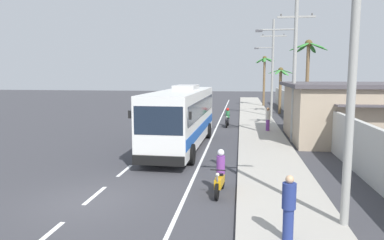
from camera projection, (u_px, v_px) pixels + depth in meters
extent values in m
plane|color=#3A3A3F|center=(88.00, 202.00, 12.66)|extent=(160.00, 160.00, 0.00)
cube|color=#A8A399|center=(265.00, 148.00, 21.57)|extent=(3.20, 90.00, 0.14)
cube|color=white|center=(45.00, 237.00, 9.93)|extent=(0.16, 2.00, 0.01)
cube|color=white|center=(95.00, 195.00, 13.31)|extent=(0.16, 2.00, 0.01)
cube|color=white|center=(125.00, 171.00, 16.70)|extent=(0.16, 2.00, 0.01)
cube|color=white|center=(144.00, 154.00, 20.08)|extent=(0.16, 2.00, 0.01)
cube|color=white|center=(158.00, 143.00, 23.47)|extent=(0.16, 2.00, 0.01)
cube|color=white|center=(169.00, 134.00, 26.85)|extent=(0.16, 2.00, 0.01)
cube|color=white|center=(177.00, 127.00, 30.24)|extent=(0.16, 2.00, 0.01)
cube|color=white|center=(183.00, 122.00, 33.62)|extent=(0.16, 2.00, 0.01)
cube|color=white|center=(189.00, 117.00, 37.01)|extent=(0.16, 2.00, 0.01)
cube|color=white|center=(193.00, 114.00, 40.39)|extent=(0.16, 2.00, 0.01)
cube|color=white|center=(197.00, 110.00, 43.78)|extent=(0.16, 2.00, 0.01)
cube|color=white|center=(200.00, 108.00, 47.16)|extent=(0.16, 2.00, 0.01)
cube|color=white|center=(203.00, 106.00, 50.55)|extent=(0.16, 2.00, 0.01)
cube|color=white|center=(205.00, 104.00, 53.93)|extent=(0.16, 2.00, 0.01)
cube|color=white|center=(207.00, 102.00, 57.31)|extent=(0.16, 2.00, 0.01)
cube|color=white|center=(209.00, 100.00, 60.70)|extent=(0.16, 2.00, 0.01)
cube|color=white|center=(214.00, 134.00, 26.96)|extent=(0.14, 70.00, 0.01)
cube|color=#B2B2AD|center=(318.00, 121.00, 24.86)|extent=(0.24, 60.00, 2.37)
cube|color=white|center=(182.00, 116.00, 21.67)|extent=(2.71, 11.57, 3.08)
cube|color=#192333|center=(183.00, 107.00, 21.80)|extent=(2.72, 10.65, 0.98)
cube|color=#192333|center=(158.00, 121.00, 16.01)|extent=(2.25, 0.15, 1.29)
cube|color=blue|center=(182.00, 127.00, 21.76)|extent=(2.74, 11.34, 0.55)
cube|color=black|center=(158.00, 161.00, 16.16)|extent=(2.40, 0.22, 0.44)
cube|color=#B7B7B7|center=(186.00, 87.00, 22.87)|extent=(1.40, 2.56, 0.28)
cube|color=black|center=(190.00, 116.00, 15.97)|extent=(0.12, 0.08, 0.36)
cube|color=black|center=(130.00, 114.00, 16.41)|extent=(0.12, 0.08, 0.36)
cylinder|color=black|center=(191.00, 154.00, 17.72)|extent=(0.34, 1.05, 1.04)
cylinder|color=black|center=(144.00, 153.00, 18.09)|extent=(0.34, 1.05, 1.04)
cylinder|color=black|center=(208.00, 131.00, 25.05)|extent=(0.34, 1.05, 1.04)
cylinder|color=black|center=(174.00, 130.00, 25.42)|extent=(0.34, 1.05, 1.04)
cylinder|color=black|center=(217.00, 192.00, 12.78)|extent=(0.15, 0.61, 0.60)
cylinder|color=black|center=(222.00, 181.00, 14.09)|extent=(0.17, 0.61, 0.60)
cube|color=gold|center=(220.00, 181.00, 13.36)|extent=(0.34, 1.12, 0.36)
cube|color=black|center=(221.00, 173.00, 13.62)|extent=(0.29, 0.62, 0.12)
cylinder|color=gray|center=(217.00, 183.00, 12.86)|extent=(0.09, 0.32, 0.67)
cylinder|color=black|center=(218.00, 170.00, 12.90)|extent=(0.56, 0.09, 0.04)
sphere|color=#EAEACC|center=(217.00, 175.00, 12.80)|extent=(0.14, 0.14, 0.14)
cylinder|color=#75388E|center=(221.00, 165.00, 13.53)|extent=(0.32, 0.32, 0.69)
sphere|color=white|center=(221.00, 153.00, 13.47)|extent=(0.26, 0.26, 0.26)
cylinder|color=black|center=(227.00, 124.00, 29.77)|extent=(0.14, 0.60, 0.60)
cylinder|color=black|center=(228.00, 122.00, 31.10)|extent=(0.16, 0.61, 0.60)
cube|color=black|center=(227.00, 121.00, 30.36)|extent=(0.30, 1.11, 0.36)
cube|color=black|center=(228.00, 118.00, 30.62)|extent=(0.27, 0.61, 0.12)
cylinder|color=gray|center=(227.00, 121.00, 29.85)|extent=(0.08, 0.32, 0.67)
cylinder|color=black|center=(227.00, 115.00, 29.89)|extent=(0.56, 0.07, 0.04)
sphere|color=#EAEACC|center=(227.00, 117.00, 29.79)|extent=(0.14, 0.14, 0.14)
cylinder|color=#2D7A47|center=(228.00, 114.00, 30.54)|extent=(0.32, 0.32, 0.61)
sphere|color=red|center=(228.00, 109.00, 30.48)|extent=(0.26, 0.26, 0.26)
cylinder|color=navy|center=(288.00, 224.00, 9.39)|extent=(0.28, 0.28, 0.86)
cylinder|color=navy|center=(289.00, 196.00, 9.29)|extent=(0.36, 0.36, 0.68)
sphere|color=tan|center=(290.00, 179.00, 9.24)|extent=(0.22, 0.22, 0.22)
cylinder|color=#75388E|center=(268.00, 125.00, 27.45)|extent=(0.28, 0.28, 0.86)
cylinder|color=beige|center=(268.00, 115.00, 27.35)|extent=(0.36, 0.36, 0.68)
sphere|color=#9E704C|center=(268.00, 109.00, 27.29)|extent=(0.25, 0.25, 0.25)
cylinder|color=#9E9E99|center=(353.00, 64.00, 9.84)|extent=(0.24, 0.24, 9.48)
cylinder|color=#9E9E99|center=(295.00, 65.00, 23.07)|extent=(0.24, 0.24, 10.02)
cube|color=#9E9E99|center=(296.00, 17.00, 22.68)|extent=(2.38, 0.12, 0.12)
cylinder|color=#4C4742|center=(281.00, 15.00, 22.79)|extent=(0.08, 0.08, 0.16)
cylinder|color=#4C4742|center=(312.00, 15.00, 22.54)|extent=(0.08, 0.08, 0.16)
cylinder|color=#9E9E99|center=(277.00, 30.00, 22.93)|extent=(2.31, 0.09, 0.09)
cube|color=#4C4C51|center=(259.00, 31.00, 23.09)|extent=(0.44, 0.24, 0.14)
cylinder|color=#9E9E99|center=(272.00, 69.00, 36.42)|extent=(0.24, 0.24, 9.84)
cube|color=#9E9E99|center=(273.00, 36.00, 36.00)|extent=(2.57, 0.12, 0.12)
cylinder|color=#4C4742|center=(263.00, 35.00, 36.12)|extent=(0.08, 0.08, 0.16)
cylinder|color=#4C4742|center=(284.00, 35.00, 35.84)|extent=(0.08, 0.08, 0.16)
cylinder|color=#9E9E99|center=(265.00, 48.00, 36.25)|extent=(1.64, 0.09, 0.09)
cube|color=#4C4C51|center=(256.00, 48.00, 36.37)|extent=(0.44, 0.24, 0.14)
cylinder|color=brown|center=(280.00, 92.00, 40.09)|extent=(0.32, 0.32, 4.82)
ellipsoid|color=#3D893D|center=(287.00, 71.00, 39.82)|extent=(1.43, 0.58, 0.57)
ellipsoid|color=#3D893D|center=(283.00, 72.00, 40.32)|extent=(0.99, 1.35, 0.71)
ellipsoid|color=#3D893D|center=(278.00, 72.00, 40.45)|extent=(0.79, 1.41, 0.65)
ellipsoid|color=#3D893D|center=(274.00, 71.00, 39.99)|extent=(1.43, 0.56, 0.57)
ellipsoid|color=#3D893D|center=(278.00, 72.00, 39.30)|extent=(1.01, 1.35, 0.67)
ellipsoid|color=#3D893D|center=(285.00, 73.00, 39.27)|extent=(1.05, 1.28, 0.79)
sphere|color=brown|center=(281.00, 70.00, 39.78)|extent=(0.56, 0.56, 0.56)
cylinder|color=brown|center=(264.00, 83.00, 48.63)|extent=(0.30, 0.30, 6.47)
ellipsoid|color=#337F33|center=(270.00, 59.00, 48.09)|extent=(1.42, 0.46, 0.58)
ellipsoid|color=#337F33|center=(268.00, 60.00, 48.61)|extent=(1.25, 1.20, 0.64)
ellipsoid|color=#337F33|center=(264.00, 60.00, 48.89)|extent=(0.54, 1.41, 0.65)
ellipsoid|color=#337F33|center=(261.00, 61.00, 48.65)|extent=(1.27, 1.02, 0.84)
ellipsoid|color=#337F33|center=(260.00, 60.00, 48.13)|extent=(1.36, 0.74, 0.78)
ellipsoid|color=#337F33|center=(265.00, 60.00, 47.61)|extent=(0.45, 1.37, 0.72)
ellipsoid|color=#337F33|center=(268.00, 59.00, 47.65)|extent=(1.16, 1.32, 0.53)
sphere|color=brown|center=(265.00, 58.00, 48.20)|extent=(0.56, 0.56, 0.56)
cylinder|color=brown|center=(307.00, 88.00, 27.69)|extent=(0.26, 0.26, 6.69)
ellipsoid|color=#337F33|center=(318.00, 47.00, 27.07)|extent=(1.48, 0.61, 0.71)
ellipsoid|color=#337F33|center=(312.00, 48.00, 27.80)|extent=(1.05, 1.38, 0.82)
ellipsoid|color=#337F33|center=(303.00, 48.00, 27.93)|extent=(1.00, 1.43, 0.74)
ellipsoid|color=#337F33|center=(299.00, 47.00, 27.47)|extent=(1.49, 0.56, 0.68)
ellipsoid|color=#337F33|center=(305.00, 45.00, 26.72)|extent=(1.12, 1.45, 0.53)
ellipsoid|color=#337F33|center=(316.00, 45.00, 26.67)|extent=(1.22, 1.37, 0.59)
sphere|color=brown|center=(309.00, 43.00, 27.25)|extent=(0.56, 0.56, 0.56)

